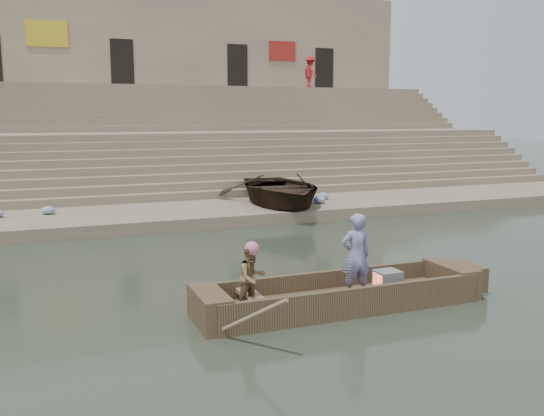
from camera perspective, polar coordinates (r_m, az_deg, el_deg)
ground at (r=14.14m, az=8.47°, el=-5.96°), size 120.00×120.00×0.00m
lower_landing at (r=21.24m, az=-2.39°, el=-0.29°), size 32.00×4.00×0.40m
mid_landing at (r=28.23m, az=-7.46°, el=4.41°), size 32.00×3.00×2.80m
upper_landing at (r=34.99m, az=-10.36°, el=7.18°), size 32.00×3.00×5.20m
ghat_steps at (r=29.84m, az=-8.28°, el=5.40°), size 32.00×11.00×5.20m
building_wall at (r=38.95m, az=-11.67°, el=11.73°), size 32.00×5.07×11.20m
main_rowboat at (r=11.43m, az=6.58°, el=-8.98°), size 5.00×1.30×0.22m
rowboat_trim at (r=11.46m, az=7.54°, el=-7.92°), size 6.04×2.63×1.83m
standing_man at (r=11.17m, az=8.06°, el=-4.56°), size 0.62×0.43×1.61m
rowing_man at (r=10.43m, az=-1.94°, el=-6.72°), size 0.66×0.57×1.16m
television at (r=11.84m, az=11.01°, el=-6.88°), size 0.46×0.42×0.40m
beached_rowboat at (r=21.47m, az=0.75°, el=1.86°), size 4.38×5.74×1.11m
pedestrian at (r=37.01m, az=3.71°, el=12.90°), size 0.79×1.28×1.90m
cloth_bundles at (r=20.81m, az=-8.51°, el=0.35°), size 11.85×1.56×0.26m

